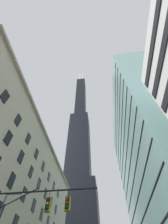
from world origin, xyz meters
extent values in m
cube|color=#B2A88E|center=(-17.80, 22.33, 14.27)|extent=(13.61, 56.65, 28.55)
cube|color=#9E937A|center=(-10.75, 22.33, 27.85)|extent=(0.70, 56.65, 0.60)
cube|color=black|center=(-10.95, 18.00, 8.20)|extent=(0.14, 1.40, 2.20)
cube|color=black|center=(-10.95, 13.00, 12.40)|extent=(0.14, 1.40, 2.20)
cube|color=black|center=(-10.95, 18.00, 12.40)|extent=(0.14, 1.40, 2.20)
cube|color=black|center=(-10.95, 23.00, 12.40)|extent=(0.14, 1.40, 2.20)
cube|color=black|center=(-10.95, 28.00, 12.40)|extent=(0.14, 1.40, 2.20)
cube|color=black|center=(-10.95, 33.00, 12.40)|extent=(0.14, 1.40, 2.20)
cube|color=black|center=(-10.95, 8.00, 16.60)|extent=(0.14, 1.40, 2.20)
cube|color=black|center=(-10.95, 13.00, 16.60)|extent=(0.14, 1.40, 2.20)
cube|color=black|center=(-10.95, 18.00, 16.60)|extent=(0.14, 1.40, 2.20)
cube|color=black|center=(-10.95, 23.00, 16.60)|extent=(0.14, 1.40, 2.20)
cube|color=black|center=(-10.95, 28.00, 16.60)|extent=(0.14, 1.40, 2.20)
cube|color=black|center=(-10.95, 33.00, 16.60)|extent=(0.14, 1.40, 2.20)
cube|color=black|center=(-10.95, 38.00, 16.60)|extent=(0.14, 1.40, 2.20)
cube|color=black|center=(-10.95, 3.00, 20.80)|extent=(0.14, 1.40, 2.20)
cube|color=black|center=(-10.95, 8.00, 20.80)|extent=(0.14, 1.40, 2.20)
cube|color=black|center=(-10.95, 13.00, 20.80)|extent=(0.14, 1.40, 2.20)
cube|color=black|center=(-10.95, 18.00, 20.80)|extent=(0.14, 1.40, 2.20)
cube|color=black|center=(-10.95, 23.00, 20.80)|extent=(0.14, 1.40, 2.20)
cube|color=black|center=(-10.95, 28.00, 20.80)|extent=(0.14, 1.40, 2.20)
cube|color=black|center=(-10.95, 33.00, 20.80)|extent=(0.14, 1.40, 2.20)
cube|color=black|center=(-10.95, 38.00, 20.80)|extent=(0.14, 1.40, 2.20)
cube|color=black|center=(-14.10, 91.85, 82.38)|extent=(17.89, 17.89, 69.38)
cube|color=black|center=(-14.10, 91.85, 160.43)|extent=(11.50, 11.50, 86.72)
cylinder|color=silver|center=(-16.40, 91.85, 218.74)|extent=(1.20, 1.20, 29.89)
cylinder|color=silver|center=(-11.80, 91.85, 218.74)|extent=(1.20, 1.20, 29.89)
cube|color=black|center=(10.95, -1.75, 18.00)|extent=(0.16, 11.70, 1.10)
cube|color=black|center=(10.95, -1.75, 21.00)|extent=(0.16, 11.70, 1.10)
cube|color=gray|center=(18.85, 32.29, 27.38)|extent=(15.70, 45.22, 54.77)
cube|color=black|center=(10.96, 32.29, 12.00)|extent=(0.12, 44.22, 0.24)
cube|color=black|center=(10.96, 32.29, 16.00)|extent=(0.12, 44.22, 0.24)
cube|color=black|center=(10.96, 32.29, 20.00)|extent=(0.12, 44.22, 0.24)
cube|color=black|center=(10.96, 32.29, 24.00)|extent=(0.12, 44.22, 0.24)
cube|color=black|center=(10.96, 32.29, 28.00)|extent=(0.12, 44.22, 0.24)
cube|color=black|center=(10.96, 32.29, 32.00)|extent=(0.12, 44.22, 0.24)
cube|color=black|center=(10.96, 32.29, 36.00)|extent=(0.12, 44.22, 0.24)
cube|color=black|center=(10.96, 32.29, 40.00)|extent=(0.12, 44.22, 0.24)
cube|color=black|center=(10.96, 32.29, 44.00)|extent=(0.12, 44.22, 0.24)
cube|color=black|center=(10.96, 32.29, 48.00)|extent=(0.12, 44.22, 0.24)
cylinder|color=black|center=(-2.05, 5.46, 7.11)|extent=(8.95, 0.14, 0.14)
cylinder|color=black|center=(-4.73, 5.46, 6.51)|extent=(3.67, 0.10, 1.84)
cylinder|color=black|center=(-1.75, 5.46, 6.81)|extent=(0.04, 0.04, 0.60)
cube|color=black|center=(-1.75, 5.46, 6.06)|extent=(0.30, 0.30, 0.90)
cube|color=olive|center=(-1.75, 5.63, 6.06)|extent=(0.40, 0.40, 1.04)
sphere|color=#450808|center=(-1.75, 5.30, 6.34)|extent=(0.20, 0.20, 0.20)
sphere|color=yellow|center=(-1.75, 5.30, 6.06)|extent=(0.20, 0.20, 0.20)
sphere|color=#083D10|center=(-1.75, 5.30, 5.78)|extent=(0.20, 0.20, 0.20)
cylinder|color=black|center=(-0.11, 5.46, 6.81)|extent=(0.04, 0.04, 0.60)
cube|color=black|center=(-0.11, 5.46, 6.06)|extent=(0.30, 0.30, 0.90)
cube|color=olive|center=(-0.11, 5.63, 6.06)|extent=(0.40, 0.40, 1.04)
sphere|color=red|center=(-0.11, 5.30, 6.34)|extent=(0.20, 0.20, 0.20)
sphere|color=#4B3A08|center=(-0.11, 5.30, 6.06)|extent=(0.20, 0.20, 0.20)
sphere|color=#083D10|center=(-0.11, 5.30, 5.78)|extent=(0.20, 0.20, 0.20)
cylinder|color=#47474C|center=(-7.10, 9.04, 8.57)|extent=(2.03, 0.10, 0.10)
ellipsoid|color=#EFE5C6|center=(-6.09, 9.04, 8.47)|extent=(0.56, 0.32, 0.24)
camera|label=1|loc=(2.94, -7.42, 1.34)|focal=23.24mm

